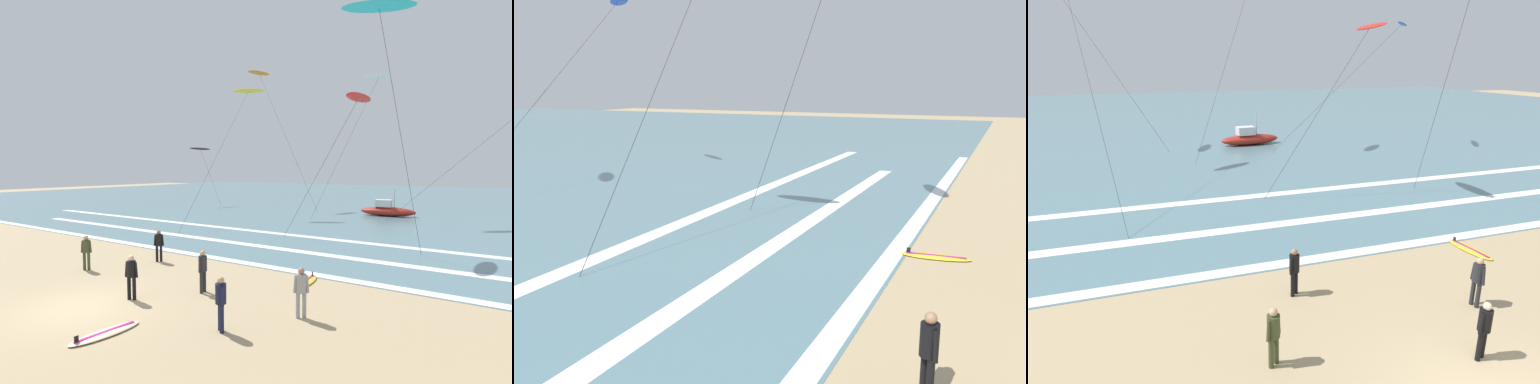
% 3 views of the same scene
% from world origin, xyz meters
% --- Properties ---
extents(ground_plane, '(160.00, 160.00, 0.00)m').
position_xyz_m(ground_plane, '(0.00, 0.00, 0.00)').
color(ground_plane, tan).
extents(ocean_surface, '(140.00, 90.00, 0.01)m').
position_xyz_m(ocean_surface, '(0.00, 52.51, 0.01)').
color(ocean_surface, slate).
rests_on(ocean_surface, ground).
extents(wave_foam_shoreline, '(58.99, 0.60, 0.01)m').
position_xyz_m(wave_foam_shoreline, '(-0.54, 7.91, 0.01)').
color(wave_foam_shoreline, white).
rests_on(wave_foam_shoreline, ocean_surface).
extents(wave_foam_mid_break, '(43.73, 0.72, 0.01)m').
position_xyz_m(wave_foam_mid_break, '(-1.26, 11.69, 0.01)').
color(wave_foam_mid_break, white).
rests_on(wave_foam_mid_break, ocean_surface).
extents(wave_foam_outer_break, '(57.44, 0.74, 0.01)m').
position_xyz_m(wave_foam_outer_break, '(-0.27, 16.07, 0.01)').
color(wave_foam_outer_break, white).
rests_on(wave_foam_outer_break, ocean_surface).
extents(surfer_right_near, '(0.45, 0.39, 1.60)m').
position_xyz_m(surfer_right_near, '(-2.54, 5.78, 0.96)').
color(surfer_right_near, black).
rests_on(surfer_right_near, ground).
extents(surfer_left_far, '(0.32, 0.51, 1.60)m').
position_xyz_m(surfer_left_far, '(2.43, 3.43, 0.96)').
color(surfer_left_far, '#232328').
rests_on(surfer_left_far, ground).
extents(surfer_background_far, '(0.46, 0.38, 1.60)m').
position_xyz_m(surfer_background_far, '(5.14, 1.13, 0.96)').
color(surfer_background_far, '#141938').
rests_on(surfer_background_far, ground).
extents(surfer_foreground_main, '(0.48, 0.35, 1.60)m').
position_xyz_m(surfer_foreground_main, '(6.62, 3.26, 0.96)').
color(surfer_foreground_main, gray).
rests_on(surfer_foreground_main, ground).
extents(surfer_mid_group, '(0.47, 0.35, 1.60)m').
position_xyz_m(surfer_mid_group, '(-4.13, 2.87, 0.96)').
color(surfer_mid_group, '#384223').
rests_on(surfer_mid_group, ground).
extents(surfer_left_near, '(0.51, 0.32, 1.60)m').
position_xyz_m(surfer_left_near, '(0.83, 1.45, 0.96)').
color(surfer_left_near, black).
rests_on(surfer_left_near, ground).
extents(surfboard_near_water, '(0.82, 2.15, 0.25)m').
position_xyz_m(surfboard_near_water, '(2.55, -0.81, 0.05)').
color(surfboard_near_water, beige).
rests_on(surfboard_near_water, ground).
extents(surfboard_right_spare, '(0.80, 2.15, 0.25)m').
position_xyz_m(surfboard_right_spare, '(5.14, 6.65, 0.05)').
color(surfboard_right_spare, yellow).
rests_on(surfboard_right_spare, ground).
extents(kite_yellow_low_near, '(4.31, 14.07, 12.81)m').
position_xyz_m(kite_yellow_low_near, '(-10.29, 24.98, 12.49)').
color(kite_yellow_low_near, yellow).
rests_on(kite_yellow_low_near, ground).
extents(kite_white_high_left, '(6.68, 4.32, 13.17)m').
position_xyz_m(kite_white_high_left, '(2.04, 27.79, 12.87)').
color(kite_white_high_left, white).
rests_on(kite_white_high_left, ground).
extents(kite_cyan_high_right, '(3.22, 5.80, 11.93)m').
position_xyz_m(kite_cyan_high_right, '(6.97, 9.91, 11.64)').
color(kite_cyan_high_right, '#23A8C6').
rests_on(kite_cyan_high_right, ground).
extents(kite_orange_mid_center, '(10.43, 4.73, 16.75)m').
position_xyz_m(kite_orange_mid_center, '(-14.04, 32.83, 16.39)').
color(kite_orange_mid_center, orange).
rests_on(kite_orange_mid_center, ground).
extents(kite_black_far_left, '(4.67, 3.29, 7.43)m').
position_xyz_m(kite_black_far_left, '(-21.00, 29.58, 7.18)').
color(kite_black_far_left, black).
rests_on(kite_black_far_left, ground).
extents(kite_red_far_right, '(5.89, 3.25, 8.97)m').
position_xyz_m(kite_red_far_right, '(4.60, 14.54, 8.71)').
color(kite_red_far_right, red).
rests_on(kite_red_far_right, ground).
extents(offshore_boat, '(5.32, 2.12, 2.70)m').
position_xyz_m(offshore_boat, '(2.32, 30.65, 0.55)').
color(offshore_boat, maroon).
rests_on(offshore_boat, ground).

